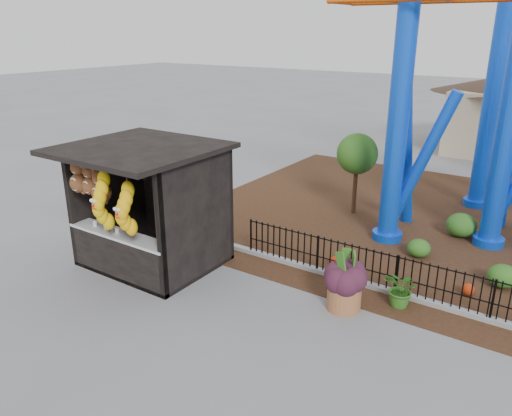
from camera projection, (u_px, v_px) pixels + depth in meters
The scene contains 9 objects.
ground at pixel (217, 317), 10.53m from camera, with size 120.00×120.00×0.00m, color slate.
mulch_bed at pixel (493, 235), 14.65m from camera, with size 18.00×12.00×0.02m, color #331E11.
curb at pixel (449, 308), 10.74m from camera, with size 18.00×0.18×0.12m, color gray.
prize_booth at pixel (142, 209), 12.29m from camera, with size 3.50×3.40×3.12m.
picket_fence at pixel (498, 303), 10.12m from camera, with size 12.20×0.06×1.00m, color black, non-canonical shape.
terracotta_planter at pixel (344, 295), 10.75m from camera, with size 0.74×0.74×0.64m, color #995C37.
planter_foliage at pixel (346, 269), 10.53m from camera, with size 0.70×0.70×0.64m, color #351524.
potted_plant at pixel (402, 290), 10.78m from camera, with size 0.76×0.66×0.85m, color #235F1C.
landscaping at pixel (509, 255), 12.69m from camera, with size 8.54×4.44×0.69m.
Camera 1 is at (5.79, -7.10, 5.75)m, focal length 35.00 mm.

